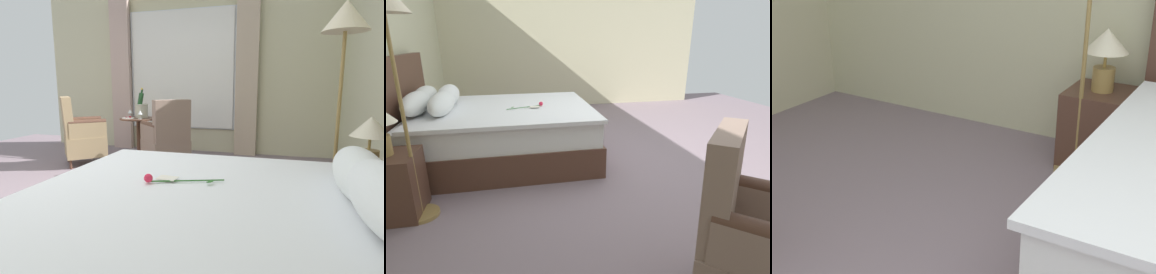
# 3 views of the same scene
# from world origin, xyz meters

# --- Properties ---
(ground_plane) EXTENTS (8.08, 8.08, 0.00)m
(ground_plane) POSITION_xyz_m (0.00, 0.00, 0.00)
(ground_plane) COLOR slate
(wall_window_side) EXTENTS (0.27, 5.33, 2.82)m
(wall_window_side) POSITION_xyz_m (-3.33, 0.00, 1.41)
(wall_window_side) COLOR beige
(wall_window_side) RESTS_ON ground
(bed) EXTENTS (1.72, 2.12, 1.22)m
(bed) POSITION_xyz_m (0.49, 1.53, 0.36)
(bed) COLOR #513427
(bed) RESTS_ON ground
(nightstand) EXTENTS (0.45, 0.46, 0.53)m
(nightstand) POSITION_xyz_m (-0.60, 2.33, 0.26)
(nightstand) COLOR #513427
(nightstand) RESTS_ON ground
(bedside_lamp) EXTENTS (0.28, 0.28, 0.41)m
(bedside_lamp) POSITION_xyz_m (-0.60, 2.33, 0.81)
(bedside_lamp) COLOR #A38346
(bedside_lamp) RESTS_ON nightstand
(floor_lamp_brass) EXTENTS (0.34, 0.34, 1.78)m
(floor_lamp_brass) POSITION_xyz_m (-0.66, 2.11, 1.50)
(floor_lamp_brass) COLOR olive
(floor_lamp_brass) RESTS_ON ground
(side_table_round) EXTENTS (0.58, 0.58, 0.66)m
(side_table_round) POSITION_xyz_m (-2.44, -0.46, 0.39)
(side_table_round) COLOR #513427
(side_table_round) RESTS_ON ground
(champagne_bucket) EXTENTS (0.21, 0.21, 0.47)m
(champagne_bucket) POSITION_xyz_m (-2.50, -0.43, 0.80)
(champagne_bucket) COLOR #B3B39F
(champagne_bucket) RESTS_ON side_table_round
(wine_glass_near_bucket) EXTENTS (0.08, 0.08, 0.13)m
(wine_glass_near_bucket) POSITION_xyz_m (-2.49, -0.63, 0.76)
(wine_glass_near_bucket) COLOR white
(wine_glass_near_bucket) RESTS_ON side_table_round
(wine_glass_near_edge) EXTENTS (0.07, 0.07, 0.13)m
(wine_glass_near_edge) POSITION_xyz_m (-2.32, -0.37, 0.75)
(wine_glass_near_edge) COLOR white
(wine_glass_near_edge) RESTS_ON side_table_round
(snack_plate) EXTENTS (0.19, 0.19, 0.04)m
(snack_plate) POSITION_xyz_m (-2.33, -0.59, 0.67)
(snack_plate) COLOR white
(snack_plate) RESTS_ON side_table_round
(armchair_by_window) EXTENTS (0.78, 0.78, 0.98)m
(armchair_by_window) POSITION_xyz_m (-1.99, 0.18, 0.42)
(armchair_by_window) COLOR #513427
(armchair_by_window) RESTS_ON ground
(armchair_facing_bed) EXTENTS (0.78, 0.78, 1.01)m
(armchair_facing_bed) POSITION_xyz_m (-1.90, -1.14, 0.43)
(armchair_facing_bed) COLOR #513427
(armchair_facing_bed) RESTS_ON ground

